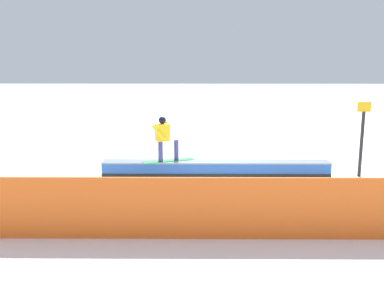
# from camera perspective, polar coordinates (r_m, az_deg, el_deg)

# --- Properties ---
(ground_plane) EXTENTS (120.00, 120.00, 0.00)m
(ground_plane) POSITION_cam_1_polar(r_m,az_deg,el_deg) (12.84, 3.25, -4.56)
(ground_plane) COLOR white
(grind_box) EXTENTS (6.88, 0.54, 0.51)m
(grind_box) POSITION_cam_1_polar(r_m,az_deg,el_deg) (12.78, 3.26, -3.55)
(grind_box) COLOR blue
(grind_box) RESTS_ON ground_plane
(snowboarder) EXTENTS (1.56, 0.85, 1.37)m
(snowboarder) POSITION_cam_1_polar(r_m,az_deg,el_deg) (12.54, -3.80, 0.91)
(snowboarder) COLOR #2B914E
(snowboarder) RESTS_ON grind_box
(safety_fence) EXTENTS (13.29, 0.08, 1.25)m
(safety_fence) POSITION_cam_1_polar(r_m,az_deg,el_deg) (8.32, 4.81, -8.72)
(safety_fence) COLOR orange
(safety_fence) RESTS_ON ground_plane
(trail_marker) EXTENTS (0.40, 0.10, 2.29)m
(trail_marker) POSITION_cam_1_polar(r_m,az_deg,el_deg) (13.69, 22.11, 0.85)
(trail_marker) COLOR #262628
(trail_marker) RESTS_ON ground_plane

